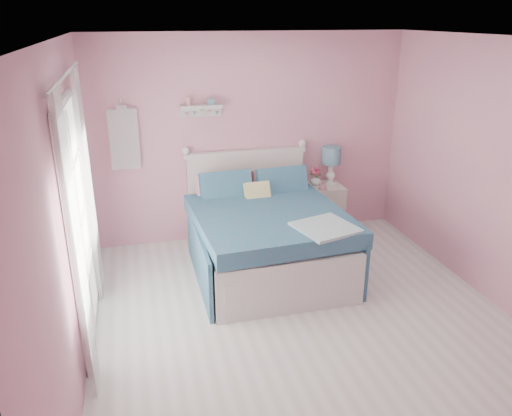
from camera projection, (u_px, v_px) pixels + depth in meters
name	position (u px, v px, depth m)	size (l,w,h in m)	color
floor	(306.00, 325.00, 4.77)	(4.50, 4.50, 0.00)	beige
room_shell	(313.00, 166.00, 4.20)	(4.50, 4.50, 4.50)	pink
bed	(265.00, 236.00, 5.73)	(1.69, 2.07, 1.17)	silver
nightstand	(323.00, 210.00, 6.67)	(0.47, 0.47, 0.68)	beige
table_lamp	(331.00, 158.00, 6.51)	(0.25, 0.25, 0.50)	white
vase	(315.00, 180.00, 6.55)	(0.14, 0.14, 0.14)	silver
teacup	(323.00, 187.00, 6.39)	(0.10, 0.10, 0.08)	pink
roses	(316.00, 171.00, 6.51)	(0.14, 0.11, 0.12)	#C24262
wall_shelf	(201.00, 108.00, 5.98)	(0.50, 0.15, 0.25)	silver
hanging_dress	(124.00, 140.00, 5.88)	(0.34, 0.03, 0.72)	white
french_door	(79.00, 226.00, 4.30)	(0.04, 1.32, 2.16)	silver
curtain_near	(77.00, 251.00, 3.60)	(0.04, 0.40, 2.32)	white
curtain_far	(89.00, 187.00, 4.94)	(0.04, 0.40, 2.32)	white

